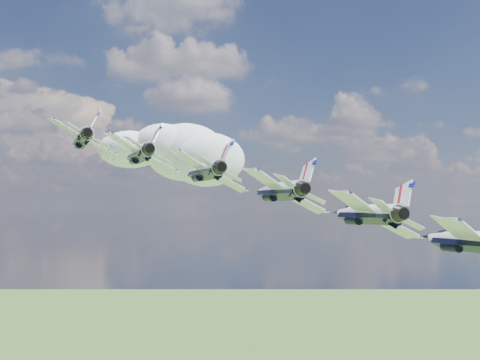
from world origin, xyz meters
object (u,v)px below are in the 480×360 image
object	(u,v)px
jet_0	(83,138)
jet_5	(465,240)
jet_2	(204,171)
jet_4	(364,213)
jet_1	(140,153)
jet_3	(278,190)

from	to	relation	value
jet_0	jet_5	xyz separation A→B (m)	(41.89, -40.27, -14.71)
jet_2	jet_4	size ratio (longest dim) A/B	1.00
jet_5	jet_1	bearing A→B (deg)	131.11
jet_2	jet_3	distance (m)	11.99
jet_1	jet_3	distance (m)	23.98
jet_1	jet_5	size ratio (longest dim) A/B	1.00
jet_2	jet_1	bearing A→B (deg)	131.11
jet_0	jet_3	world-z (taller)	jet_0
jet_0	jet_1	xyz separation A→B (m)	(8.38, -8.05, -2.94)
jet_2	jet_5	world-z (taller)	jet_2
jet_3	jet_5	xyz separation A→B (m)	(16.75, -16.11, -5.88)
jet_0	jet_4	size ratio (longest dim) A/B	1.00
jet_0	jet_1	bearing A→B (deg)	-48.89
jet_3	jet_5	world-z (taller)	jet_3
jet_0	jet_4	bearing A→B (deg)	-48.89
jet_4	jet_1	bearing A→B (deg)	131.11
jet_0	jet_1	world-z (taller)	jet_0
jet_3	jet_4	size ratio (longest dim) A/B	1.00
jet_0	jet_3	size ratio (longest dim) A/B	1.00
jet_4	jet_3	bearing A→B (deg)	131.11
jet_0	jet_1	size ratio (longest dim) A/B	1.00
jet_5	jet_3	bearing A→B (deg)	131.11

